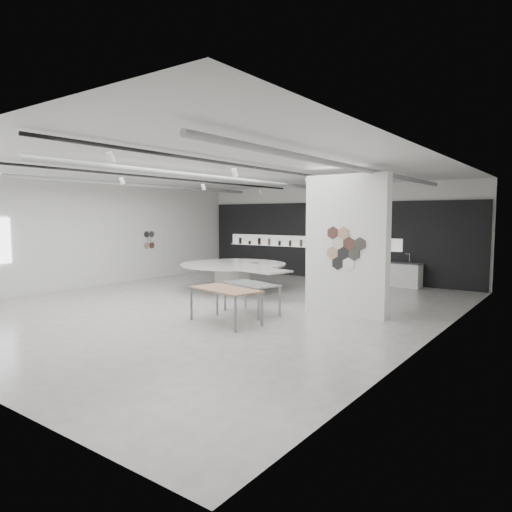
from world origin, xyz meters
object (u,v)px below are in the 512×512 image
Objects in this scene: display_island at (234,273)px; kitchen_counter at (400,275)px; partition_column at (346,245)px; sample_table_stone at (251,286)px; sample_table_wood at (225,291)px.

kitchen_counter is at bearing 55.10° from display_island.
kitchen_counter is (4.35, 4.18, -0.17)m from display_island.
partition_column reaches higher than kitchen_counter.
partition_column is 5.73m from kitchen_counter.
sample_table_stone is (-2.04, -1.34, -1.07)m from partition_column.
partition_column is 3.36m from sample_table_wood.
display_island is at bearing -134.07° from kitchen_counter.
kitchen_counter reaches higher than display_island.
display_island is 2.56× the size of sample_table_wood.
sample_table_stone is at bearing 96.74° from sample_table_wood.
display_island is at bearing 164.10° from partition_column.
display_island is at bearing 126.39° from sample_table_wood.
partition_column is at bearing 53.57° from sample_table_wood.
partition_column is 5.14m from display_island.
display_island is 2.87× the size of sample_table_stone.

